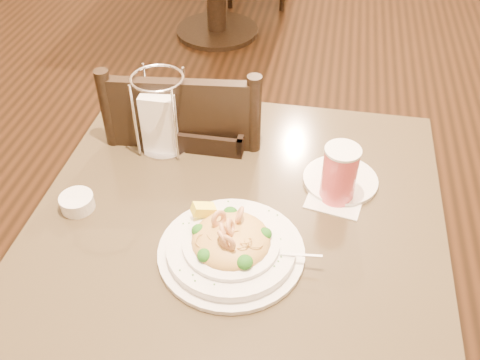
% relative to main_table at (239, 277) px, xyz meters
% --- Properties ---
extents(main_table, '(0.90, 0.90, 0.72)m').
position_rel_main_table_xyz_m(main_table, '(0.00, 0.00, 0.00)').
color(main_table, black).
rests_on(main_table, ground).
extents(dining_chair_near, '(0.46, 0.46, 0.93)m').
position_rel_main_table_xyz_m(dining_chair_near, '(-0.20, 0.35, 0.00)').
color(dining_chair_near, black).
rests_on(dining_chair_near, ground).
extents(pasta_bowl, '(0.34, 0.30, 0.10)m').
position_rel_main_table_xyz_m(pasta_bowl, '(0.01, -0.12, 0.25)').
color(pasta_bowl, white).
rests_on(pasta_bowl, main_table).
extents(drink_glass, '(0.14, 0.14, 0.14)m').
position_rel_main_table_xyz_m(drink_glass, '(0.21, 0.09, 0.30)').
color(drink_glass, white).
rests_on(drink_glass, main_table).
extents(bread_basket, '(0.19, 0.16, 0.05)m').
position_rel_main_table_xyz_m(bread_basket, '(-0.12, 0.26, 0.25)').
color(bread_basket, black).
rests_on(bread_basket, main_table).
extents(napkin_caddy, '(0.13, 0.13, 0.20)m').
position_rel_main_table_xyz_m(napkin_caddy, '(-0.23, 0.21, 0.31)').
color(napkin_caddy, silver).
rests_on(napkin_caddy, main_table).
extents(side_plate, '(0.21, 0.21, 0.01)m').
position_rel_main_table_xyz_m(side_plate, '(0.22, 0.14, 0.23)').
color(side_plate, white).
rests_on(side_plate, main_table).
extents(butter_ramekin, '(0.09, 0.09, 0.03)m').
position_rel_main_table_xyz_m(butter_ramekin, '(-0.36, -0.05, 0.24)').
color(butter_ramekin, white).
rests_on(butter_ramekin, main_table).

